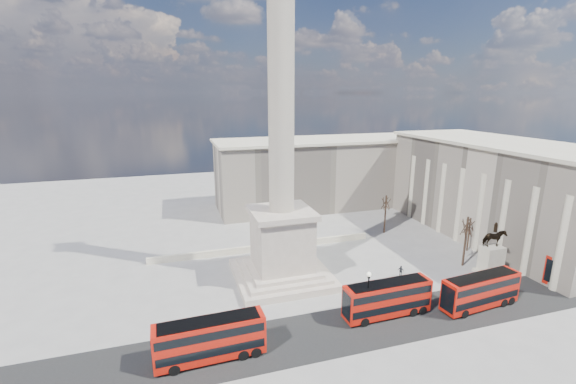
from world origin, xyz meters
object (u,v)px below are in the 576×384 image
(red_bus_b, at_px, (388,298))
(equestrian_statue, at_px, (492,256))
(pedestrian_crossing, at_px, (401,271))
(red_bus_a, at_px, (211,339))
(nelsons_column, at_px, (282,196))
(red_bus_c, at_px, (481,291))
(victorian_lamp, at_px, (368,293))
(pedestrian_walking, at_px, (414,288))
(pedestrian_standing, at_px, (473,283))

(red_bus_b, xyz_separation_m, equestrian_statue, (21.67, 5.72, 0.50))
(pedestrian_crossing, bearing_deg, red_bus_a, 74.21)
(nelsons_column, height_order, pedestrian_crossing, nelsons_column)
(red_bus_c, bearing_deg, red_bus_a, 174.69)
(victorian_lamp, bearing_deg, nelsons_column, 115.19)
(equestrian_statue, distance_m, pedestrian_crossing, 14.33)
(pedestrian_walking, distance_m, pedestrian_crossing, 5.11)
(equestrian_statue, xyz_separation_m, pedestrian_crossing, (-13.81, 3.25, -2.06))
(red_bus_a, relative_size, red_bus_b, 1.01)
(pedestrian_crossing, bearing_deg, equestrian_statue, -138.91)
(equestrian_statue, distance_m, pedestrian_standing, 7.39)
(pedestrian_standing, bearing_deg, nelsons_column, -67.26)
(red_bus_b, distance_m, pedestrian_walking, 8.01)
(nelsons_column, xyz_separation_m, victorian_lamp, (6.71, -14.26, -9.00))
(nelsons_column, relative_size, red_bus_a, 4.32)
(red_bus_b, xyz_separation_m, pedestrian_standing, (15.39, 2.34, -1.46))
(red_bus_b, relative_size, equestrian_statue, 1.36)
(victorian_lamp, bearing_deg, equestrian_statue, 13.95)
(nelsons_column, height_order, red_bus_a, nelsons_column)
(nelsons_column, xyz_separation_m, pedestrian_standing, (25.16, -11.50, -11.96))
(nelsons_column, height_order, pedestrian_walking, nelsons_column)
(equestrian_statue, bearing_deg, pedestrian_walking, -173.34)
(red_bus_a, xyz_separation_m, pedestrian_crossing, (29.89, 10.80, -1.58))
(red_bus_c, bearing_deg, equestrian_statue, 34.56)
(red_bus_b, distance_m, victorian_lamp, 3.43)
(nelsons_column, height_order, red_bus_c, nelsons_column)
(red_bus_b, height_order, pedestrian_standing, red_bus_b)
(pedestrian_crossing, bearing_deg, pedestrian_standing, -166.99)
(pedestrian_walking, bearing_deg, victorian_lamp, -153.75)
(victorian_lamp, bearing_deg, pedestrian_standing, 8.52)
(victorian_lamp, xyz_separation_m, equestrian_statue, (24.72, 6.14, -1.00))
(red_bus_a, bearing_deg, pedestrian_crossing, 18.20)
(red_bus_a, xyz_separation_m, red_bus_c, (34.71, 0.03, -0.06))
(nelsons_column, relative_size, pedestrian_crossing, 29.24)
(victorian_lamp, height_order, equestrian_statue, equestrian_statue)
(red_bus_b, bearing_deg, red_bus_a, -176.76)
(nelsons_column, relative_size, red_bus_c, 4.38)
(nelsons_column, distance_m, victorian_lamp, 18.15)
(red_bus_a, bearing_deg, victorian_lamp, 2.58)
(nelsons_column, height_order, victorian_lamp, nelsons_column)
(nelsons_column, bearing_deg, red_bus_b, -54.80)
(nelsons_column, bearing_deg, pedestrian_standing, -24.57)
(pedestrian_walking, bearing_deg, nelsons_column, 151.24)
(red_bus_b, bearing_deg, equestrian_statue, 13.27)
(victorian_lamp, xyz_separation_m, pedestrian_walking, (9.80, 4.40, -3.15))
(victorian_lamp, distance_m, pedestrian_walking, 11.20)
(red_bus_c, distance_m, equestrian_statue, 11.73)
(equestrian_statue, xyz_separation_m, pedestrian_standing, (-6.27, -3.38, -1.96))
(red_bus_b, bearing_deg, victorian_lamp, -173.66)
(red_bus_c, distance_m, pedestrian_walking, 8.44)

